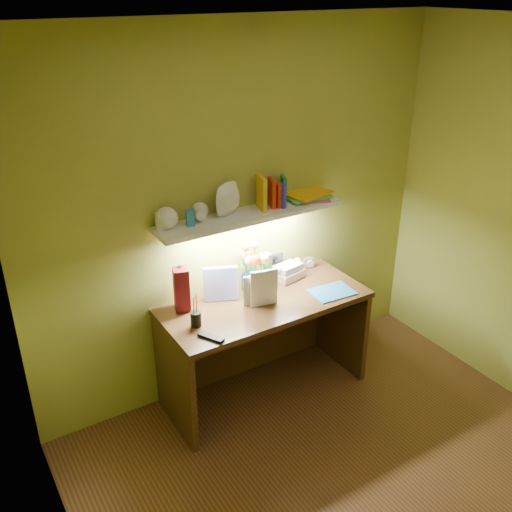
{
  "coord_description": "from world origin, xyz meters",
  "views": [
    {
      "loc": [
        -1.77,
        -1.56,
        2.67
      ],
      "look_at": [
        0.02,
        1.35,
        1.01
      ],
      "focal_mm": 40.0,
      "sensor_mm": 36.0,
      "label": 1
    }
  ],
  "objects": [
    {
      "name": "telephone",
      "position": [
        0.31,
        1.39,
        0.81
      ],
      "size": [
        0.23,
        0.19,
        0.12
      ],
      "primitive_type": null,
      "rotation": [
        0.0,
        0.0,
        0.2
      ],
      "color": "white",
      "rests_on": "desk"
    },
    {
      "name": "whisky_bottle",
      "position": [
        -0.51,
        1.41,
        0.9
      ],
      "size": [
        0.1,
        0.1,
        0.3
      ],
      "primitive_type": null,
      "rotation": [
        0.0,
        0.0,
        -0.23
      ],
      "color": "#AB4B0F",
      "rests_on": "desk"
    },
    {
      "name": "tv_remote",
      "position": [
        -0.51,
        0.99,
        0.76
      ],
      "size": [
        0.12,
        0.17,
        0.02
      ],
      "primitive_type": "cube",
      "rotation": [
        0.0,
        0.0,
        0.49
      ],
      "color": "black",
      "rests_on": "desk"
    },
    {
      "name": "flower_bouquet",
      "position": [
        0.03,
        1.38,
        0.92
      ],
      "size": [
        0.21,
        0.21,
        0.33
      ],
      "primitive_type": null,
      "rotation": [
        0.0,
        0.0,
        -0.01
      ],
      "color": "black",
      "rests_on": "desk"
    },
    {
      "name": "desk_clock",
      "position": [
        0.53,
        1.44,
        0.79
      ],
      "size": [
        0.08,
        0.05,
        0.08
      ],
      "primitive_type": "cube",
      "rotation": [
        0.0,
        0.0,
        -0.16
      ],
      "color": "silver",
      "rests_on": "desk"
    },
    {
      "name": "desk_book_b",
      "position": [
        -0.13,
        1.18,
        0.88
      ],
      "size": [
        0.18,
        0.06,
        0.25
      ],
      "primitive_type": "imported",
      "rotation": [
        0.0,
        0.0,
        -0.24
      ],
      "color": "white",
      "rests_on": "desk"
    },
    {
      "name": "desk",
      "position": [
        0.0,
        1.2,
        0.38
      ],
      "size": [
        1.4,
        0.6,
        0.75
      ],
      "primitive_type": "cube",
      "color": "#3C2810",
      "rests_on": "ground"
    },
    {
      "name": "pen_cup",
      "position": [
        -0.53,
        1.17,
        0.83
      ],
      "size": [
        0.07,
        0.07,
        0.16
      ],
      "primitive_type": "cylinder",
      "rotation": [
        0.0,
        0.0,
        0.07
      ],
      "color": "black",
      "rests_on": "desk"
    },
    {
      "name": "blue_folder",
      "position": [
        0.45,
        1.05,
        0.75
      ],
      "size": [
        0.3,
        0.23,
        0.01
      ],
      "primitive_type": "cube",
      "rotation": [
        0.0,
        0.0,
        -0.07
      ],
      "color": "#2975B4",
      "rests_on": "desk"
    },
    {
      "name": "art_card",
      "position": [
        -0.24,
        1.38,
        0.86
      ],
      "size": [
        0.23,
        0.13,
        0.23
      ],
      "primitive_type": null,
      "rotation": [
        0.0,
        0.0,
        -0.41
      ],
      "color": "white",
      "rests_on": "desk"
    },
    {
      "name": "ground",
      "position": [
        0.0,
        0.0,
        0.0
      ],
      "size": [
        3.0,
        3.0,
        0.0
      ],
      "primitive_type": "plane",
      "color": "#522918",
      "rests_on": "ground"
    },
    {
      "name": "wall_shelf",
      "position": [
        -0.02,
        1.38,
        1.34
      ],
      "size": [
        1.3,
        0.31,
        0.25
      ],
      "color": "white",
      "rests_on": "ground"
    },
    {
      "name": "desk_book_a",
      "position": [
        -0.16,
        1.21,
        0.86
      ],
      "size": [
        0.16,
        0.05,
        0.21
      ],
      "primitive_type": "imported",
      "rotation": [
        0.0,
        0.0,
        -0.18
      ],
      "color": "beige",
      "rests_on": "desk"
    },
    {
      "name": "whisky_box",
      "position": [
        -0.51,
        1.38,
        0.9
      ],
      "size": [
        0.12,
        0.12,
        0.29
      ],
      "primitive_type": "cube",
      "rotation": [
        0.0,
        0.0,
        -0.27
      ],
      "color": "#5D0F15",
      "rests_on": "desk"
    }
  ]
}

